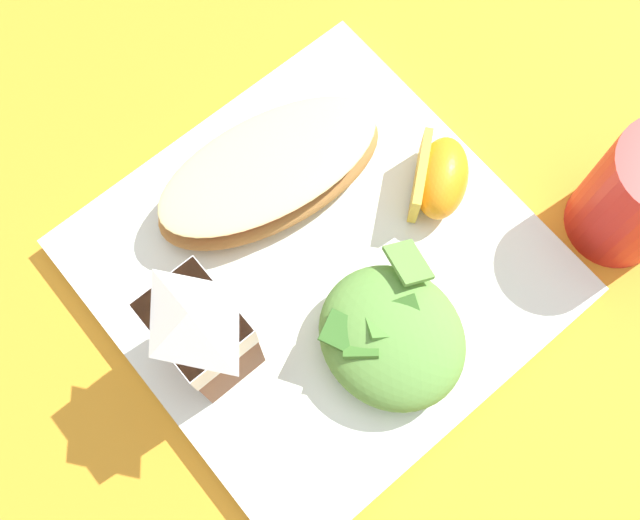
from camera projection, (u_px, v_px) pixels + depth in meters
name	position (u px, v px, depth m)	size (l,w,h in m)	color
ground	(320.00, 271.00, 0.53)	(3.00, 3.00, 0.00)	orange
white_plate	(320.00, 268.00, 0.52)	(0.28, 0.28, 0.02)	white
cheesy_pizza_bread	(270.00, 173.00, 0.52)	(0.11, 0.18, 0.04)	#A87038
green_salad_pile	(396.00, 333.00, 0.48)	(0.10, 0.09, 0.05)	#5B8E3D
milk_carton	(203.00, 334.00, 0.44)	(0.06, 0.04, 0.11)	brown
orange_wedge_front	(439.00, 178.00, 0.51)	(0.07, 0.07, 0.04)	orange
drinking_red_cup	(640.00, 196.00, 0.49)	(0.07, 0.07, 0.10)	red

